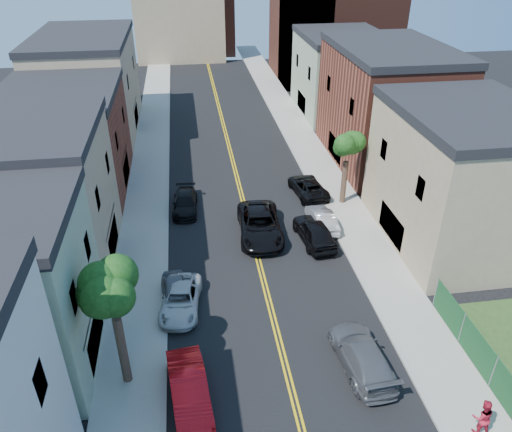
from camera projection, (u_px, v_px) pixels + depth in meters
name	position (u px, v px, depth m)	size (l,w,h in m)	color
sidewalk_left	(149.00, 163.00, 46.56)	(3.20, 100.00, 0.15)	gray
sidewalk_right	(312.00, 153.00, 48.53)	(3.20, 100.00, 0.15)	gray
curb_left	(168.00, 162.00, 46.78)	(0.30, 100.00, 0.15)	gray
curb_right	(295.00, 154.00, 48.32)	(0.30, 100.00, 0.15)	gray
bldg_left_tan_near	(32.00, 204.00, 30.77)	(9.00, 10.00, 9.00)	#998466
bldg_left_brick	(66.00, 144.00, 40.39)	(9.00, 12.00, 8.00)	brown
bldg_left_tan_far	(89.00, 87.00, 51.92)	(9.00, 16.00, 9.50)	#998466
bldg_right_tan	(461.00, 181.00, 33.42)	(9.00, 12.00, 9.00)	#998466
bldg_right_brick	(386.00, 108.00, 45.08)	(9.00, 14.00, 10.00)	brown
bldg_right_palegrn	(340.00, 76.00, 57.38)	(9.00, 12.00, 8.50)	gray
church	(327.00, 26.00, 68.97)	(16.20, 14.20, 22.60)	#4C2319
backdrop_left	(180.00, 21.00, 79.77)	(14.00, 8.00, 12.00)	#998466
backdrop_center	(203.00, 23.00, 84.19)	(10.00, 8.00, 10.00)	brown
fence_right	(512.00, 398.00, 22.25)	(0.04, 15.00, 1.90)	#143F1E
tree_left_mid	(109.00, 275.00, 21.12)	(5.20, 5.20, 9.29)	#3D281E
tree_right_far	(349.00, 136.00, 37.13)	(4.40, 4.40, 8.03)	#3D281E
red_sedan	(189.00, 389.00, 23.06)	(1.68, 4.83, 1.59)	red
white_pickup	(181.00, 300.00, 28.78)	(2.16, 4.68, 1.30)	beige
grey_car_left	(175.00, 293.00, 29.22)	(1.59, 3.95, 1.35)	#5A5D62
black_car_left	(185.00, 203.00, 38.74)	(1.86, 4.57, 1.32)	black
grey_car_right	(362.00, 355.00, 24.91)	(2.16, 5.32, 1.54)	#515358
black_car_right	(314.00, 232.00, 34.79)	(1.99, 4.95, 1.69)	black
silver_car_right	(322.00, 219.00, 36.55)	(1.47, 4.22, 1.39)	#AEB0B6
dark_car_right_far	(308.00, 187.00, 41.05)	(2.30, 4.99, 1.39)	black
black_suv_lane	(260.00, 225.00, 35.46)	(2.96, 6.42, 1.79)	black
pedestrian_right	(482.00, 417.00, 21.41)	(0.92, 0.72, 1.90)	#B01B2F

